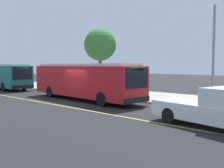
# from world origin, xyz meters

# --- Properties ---
(ground_plane) EXTENTS (120.00, 120.00, 0.00)m
(ground_plane) POSITION_xyz_m (0.00, 0.00, 0.00)
(ground_plane) COLOR #232326
(sidewalk_curb) EXTENTS (44.00, 6.40, 0.15)m
(sidewalk_curb) POSITION_xyz_m (0.00, 6.00, 0.07)
(sidewalk_curb) COLOR #A8A399
(sidewalk_curb) RESTS_ON ground_plane
(lane_stripe_center) EXTENTS (36.00, 0.14, 0.01)m
(lane_stripe_center) POSITION_xyz_m (0.00, -2.20, 0.00)
(lane_stripe_center) COLOR #E0D64C
(lane_stripe_center) RESTS_ON ground_plane
(transit_bus_main) EXTENTS (11.57, 3.26, 2.95)m
(transit_bus_main) POSITION_xyz_m (-0.46, 1.01, 1.62)
(transit_bus_main) COLOR red
(transit_bus_main) RESTS_ON ground_plane
(transit_bus_second) EXTENTS (11.02, 2.86, 2.95)m
(transit_bus_second) POSITION_xyz_m (-15.46, 0.86, 1.62)
(transit_bus_second) COLOR #146B66
(transit_bus_second) RESTS_ON ground_plane
(pickup_truck) EXTENTS (5.65, 2.84, 1.85)m
(pickup_truck) POSITION_xyz_m (11.11, -1.28, 0.86)
(pickup_truck) COLOR white
(pickup_truck) RESTS_ON ground_plane
(bus_shelter) EXTENTS (2.90, 1.60, 2.48)m
(bus_shelter) POSITION_xyz_m (-2.46, 6.01, 1.92)
(bus_shelter) COLOR #333338
(bus_shelter) RESTS_ON sidewalk_curb
(waiting_bench) EXTENTS (1.60, 0.48, 0.95)m
(waiting_bench) POSITION_xyz_m (-2.34, 6.01, 0.63)
(waiting_bench) COLOR brown
(waiting_bench) RESTS_ON sidewalk_curb
(route_sign_post) EXTENTS (0.44, 0.08, 2.80)m
(route_sign_post) POSITION_xyz_m (0.92, 3.79, 1.96)
(route_sign_post) COLOR #333338
(route_sign_post) RESTS_ON sidewalk_curb
(pedestrian_commuter) EXTENTS (0.24, 0.40, 1.69)m
(pedestrian_commuter) POSITION_xyz_m (-0.14, 4.76, 1.12)
(pedestrian_commuter) COLOR #282D47
(pedestrian_commuter) RESTS_ON sidewalk_curb
(street_tree_near_shelter) EXTENTS (3.73, 3.73, 6.93)m
(street_tree_near_shelter) POSITION_xyz_m (-6.16, 8.38, 5.18)
(street_tree_near_shelter) COLOR brown
(street_tree_near_shelter) RESTS_ON sidewalk_curb
(utility_pole) EXTENTS (0.16, 0.16, 6.40)m
(utility_pole) POSITION_xyz_m (9.13, 3.33, 3.35)
(utility_pole) COLOR gray
(utility_pole) RESTS_ON sidewalk_curb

